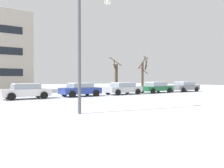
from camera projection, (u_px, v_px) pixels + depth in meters
name	position (u px, v px, depth m)	size (l,w,h in m)	color
street_lamp	(85.00, 38.00, 11.23)	(1.93, 0.36, 6.23)	#4C4F54
parked_car_white	(26.00, 91.00, 19.32)	(4.05, 2.06, 1.36)	white
parked_car_blue	(80.00, 89.00, 22.21)	(3.96, 2.19, 1.35)	#283D93
parked_car_silver	(123.00, 88.00, 24.99)	(4.28, 2.19, 1.36)	silver
parked_car_green	(156.00, 87.00, 27.94)	(4.42, 2.19, 1.37)	#1E6038
parked_car_gray	(184.00, 86.00, 30.60)	(4.45, 2.12, 1.37)	slate
tree_far_left	(143.00, 74.00, 31.97)	(1.66, 1.76, 5.05)	#423326
tree_far_mid	(116.00, 77.00, 29.08)	(1.32, 1.59, 4.55)	#423326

